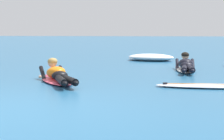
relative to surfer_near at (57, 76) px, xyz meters
The scene contains 5 objects.
ground_plane 7.08m from the surfer_near, 88.39° to the left, with size 120.00×120.00×0.00m, color #235B84.
surfer_near is the anchor object (origin of this frame).
surfer_far 4.02m from the surfer_near, 46.08° to the left, with size 0.55×2.50×0.55m.
drifting_surfboard 3.17m from the surfer_near, ahead, with size 2.12×0.56×0.16m.
whitewater_back 6.81m from the surfer_near, 76.00° to the left, with size 1.94×1.55×0.25m.
Camera 1 is at (2.24, -5.64, 1.11)m, focal length 66.87 mm.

